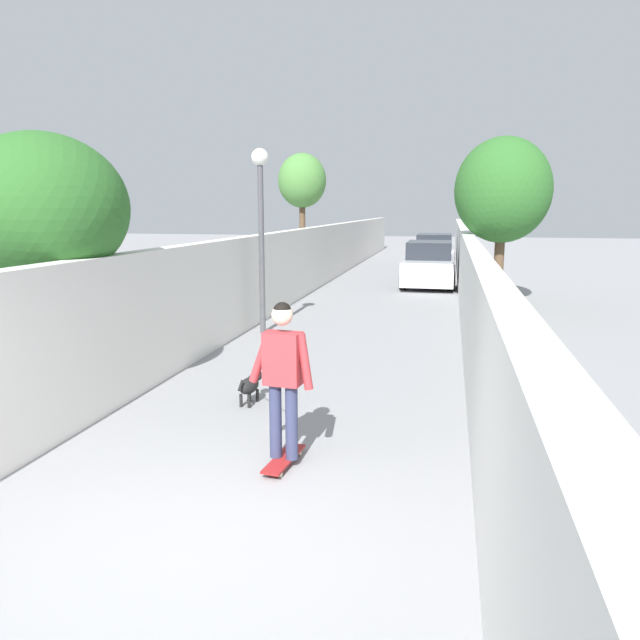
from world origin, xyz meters
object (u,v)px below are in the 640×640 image
person_skateboarder (283,368)px  dog (250,385)px  tree_right_far (503,191)px  tree_left_near (43,210)px  lamp_post (261,207)px  car_near (429,265)px  tree_left_mid (302,182)px  skateboard (284,459)px  car_far (434,252)px

person_skateboarder → dog: size_ratio=0.77×
tree_right_far → person_skateboarder: bearing=165.3°
tree_right_far → tree_left_near: bearing=146.7°
lamp_post → car_near: size_ratio=0.96×
person_skateboarder → tree_left_mid: bearing=13.3°
lamp_post → person_skateboarder: 7.02m
skateboard → car_far: 21.56m
tree_left_near → dog: (0.55, -2.62, -2.37)m
lamp_post → car_far: 15.56m
tree_right_far → dog: bearing=157.3°
skateboard → car_far: size_ratio=0.19×
car_near → tree_left_mid: bearing=68.8°
tree_left_near → person_skateboarder: size_ratio=2.19×
dog → person_skateboarder: bearing=-151.4°
tree_left_mid → car_far: bearing=-49.8°
skateboard → tree_left_near: bearing=70.5°
tree_left_near → dog: bearing=-78.1°
skateboard → car_far: car_far is taller
skateboard → lamp_post: bearing=19.6°
tree_left_mid → tree_right_far: tree_left_mid is taller
lamp_post → car_near: lamp_post is taller
tree_left_near → tree_left_mid: bearing=1.7°
tree_left_near → lamp_post: lamp_post is taller
dog → car_near: car_near is taller
tree_left_near → person_skateboarder: bearing=-109.5°
skateboard → car_near: 15.38m
tree_right_far → lamp_post: bearing=132.8°
tree_left_near → dog: tree_left_near is taller
tree_right_far → car_near: (4.05, 2.02, -2.42)m
car_near → car_far: size_ratio=0.96×
person_skateboarder → dog: (1.84, 1.00, -0.78)m
tree_left_mid → car_far: 7.22m
tree_left_mid → lamp_post: (-10.85, -1.81, -0.97)m
tree_left_near → car_near: 14.90m
lamp_post → dog: 5.36m
tree_left_mid → person_skateboarder: size_ratio=2.86×
tree_left_mid → dog: 16.12m
tree_left_near → skateboard: bearing=-109.5°
tree_left_near → person_skateboarder: (-1.28, -3.62, -1.59)m
tree_left_near → car_near: bearing=-17.9°
tree_left_near → tree_right_far: 11.98m
skateboard → tree_right_far: bearing=-14.7°
tree_left_mid → skateboard: size_ratio=5.84×
tree_left_near → car_far: (20.25, -4.55, -1.93)m
tree_left_near → skateboard: tree_left_near is taller
car_near → tree_right_far: bearing=-153.5°
tree_right_far → car_far: tree_right_far is taller
tree_left_near → car_near: size_ratio=0.90×
car_far → skateboard: bearing=177.5°
skateboard → person_skateboarder: bearing=166.0°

